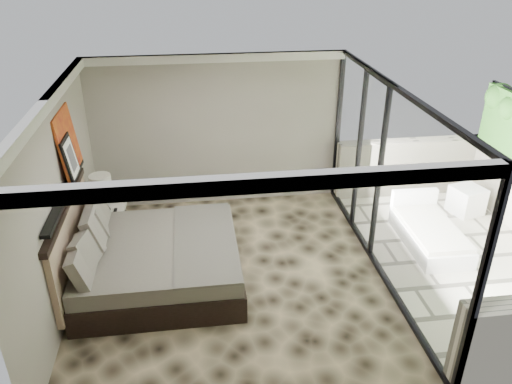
{
  "coord_description": "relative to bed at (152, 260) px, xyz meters",
  "views": [
    {
      "loc": [
        -0.45,
        -6.07,
        4.51
      ],
      "look_at": [
        0.42,
        0.4,
        1.2
      ],
      "focal_mm": 35.0,
      "sensor_mm": 36.0,
      "label": 1
    }
  ],
  "objects": [
    {
      "name": "abstract_canvas",
      "position": [
        -1.05,
        0.71,
        1.6
      ],
      "size": [
        0.13,
        0.9,
        0.9
      ],
      "primitive_type": "cube",
      "rotation": [
        0.0,
        -0.1,
        0.0
      ],
      "color": "#BA4810",
      "rests_on": "picture_ledge"
    },
    {
      "name": "framed_print",
      "position": [
        -1.0,
        0.49,
        1.45
      ],
      "size": [
        0.11,
        0.5,
        0.6
      ],
      "primitive_type": "cube",
      "rotation": [
        0.0,
        -0.14,
        0.0
      ],
      "color": "black",
      "rests_on": "picture_ledge"
    },
    {
      "name": "table_lamp",
      "position": [
        -0.82,
        1.35,
        0.54
      ],
      "size": [
        0.34,
        0.34,
        0.63
      ],
      "color": "black",
      "rests_on": "nightstand"
    },
    {
      "name": "ottoman",
      "position": [
        5.59,
        1.35,
        -0.13
      ],
      "size": [
        0.62,
        0.62,
        0.5
      ],
      "primitive_type": "cube",
      "rotation": [
        0.0,
        0.0,
        0.27
      ],
      "color": "white",
      "rests_on": "terrace_slab"
    },
    {
      "name": "nightstand",
      "position": [
        -0.76,
        1.39,
        -0.12
      ],
      "size": [
        0.64,
        0.64,
        0.53
      ],
      "primitive_type": "cube",
      "rotation": [
        0.0,
        0.0,
        -0.24
      ],
      "color": "black",
      "rests_on": "floor"
    },
    {
      "name": "floor",
      "position": [
        1.14,
        -0.05,
        -0.38
      ],
      "size": [
        5.0,
        5.0,
        0.0
      ],
      "primitive_type": "plane",
      "color": "black",
      "rests_on": "ground"
    },
    {
      "name": "picture_ledge",
      "position": [
        -1.04,
        0.05,
        1.12
      ],
      "size": [
        0.12,
        2.2,
        0.05
      ],
      "primitive_type": "cube",
      "color": "black",
      "rests_on": "left_wall"
    },
    {
      "name": "ceiling",
      "position": [
        1.14,
        -0.05,
        2.41
      ],
      "size": [
        4.5,
        5.0,
        0.02
      ],
      "primitive_type": "cube",
      "color": "silver",
      "rests_on": "back_wall"
    },
    {
      "name": "left_wall",
      "position": [
        -1.1,
        -0.05,
        1.02
      ],
      "size": [
        0.02,
        5.0,
        2.8
      ],
      "primitive_type": "cube",
      "color": "gray",
      "rests_on": "floor"
    },
    {
      "name": "terrace_slab",
      "position": [
        4.89,
        -0.05,
        -0.44
      ],
      "size": [
        3.0,
        5.0,
        0.12
      ],
      "primitive_type": "cube",
      "color": "#B9B19D",
      "rests_on": "ground"
    },
    {
      "name": "lounger",
      "position": [
        4.46,
        0.45,
        -0.18
      ],
      "size": [
        0.83,
        1.63,
        0.63
      ],
      "rotation": [
        0.0,
        0.0,
        -0.02
      ],
      "color": "white",
      "rests_on": "terrace_slab"
    },
    {
      "name": "glass_wall",
      "position": [
        3.39,
        -0.05,
        1.02
      ],
      "size": [
        0.08,
        5.0,
        2.8
      ],
      "primitive_type": "cube",
      "color": "white",
      "rests_on": "floor"
    },
    {
      "name": "back_wall",
      "position": [
        1.14,
        2.44,
        1.02
      ],
      "size": [
        4.5,
        0.02,
        2.8
      ],
      "primitive_type": "cube",
      "color": "gray",
      "rests_on": "floor"
    },
    {
      "name": "bed",
      "position": [
        0.0,
        0.0,
        0.0
      ],
      "size": [
        2.36,
        2.28,
        1.31
      ],
      "color": "black",
      "rests_on": "floor"
    }
  ]
}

